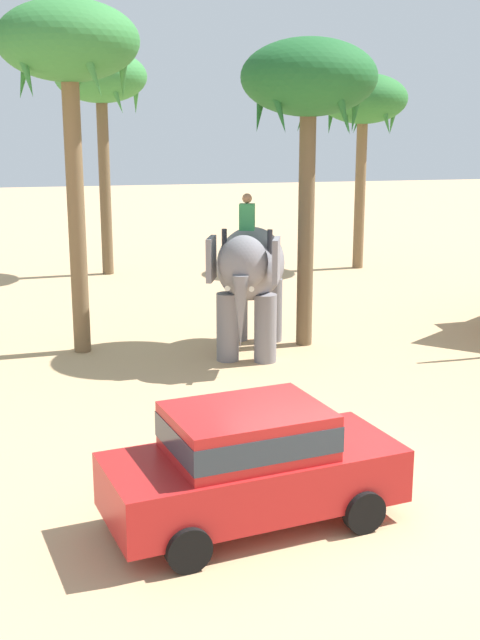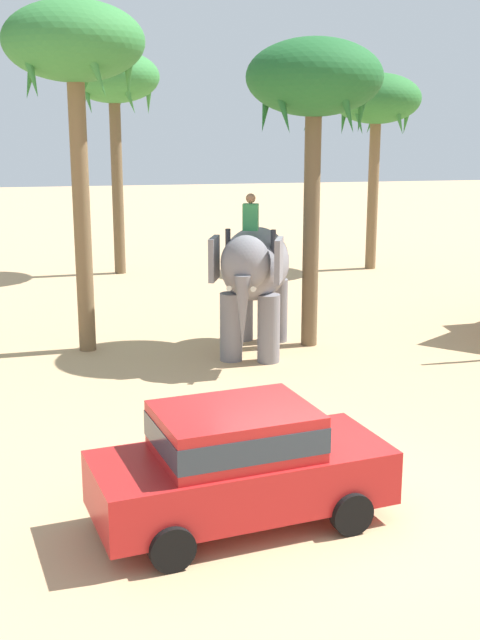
% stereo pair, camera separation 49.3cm
% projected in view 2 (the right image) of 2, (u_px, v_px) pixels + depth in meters
% --- Properties ---
extents(ground_plane, '(120.00, 120.00, 0.00)m').
position_uv_depth(ground_plane, '(311.00, 511.00, 11.84)').
color(ground_plane, tan).
extents(car_sedan_foreground, '(4.34, 2.41, 1.70)m').
position_uv_depth(car_sedan_foreground, '(239.00, 461.00, 11.27)').
color(car_sedan_foreground, red).
rests_on(car_sedan_foreground, ground).
extents(elephant_with_mahout, '(2.66, 4.01, 3.88)m').
position_uv_depth(elephant_with_mahout, '(254.00, 272.00, 19.35)').
color(elephant_with_mahout, slate).
rests_on(elephant_with_mahout, ground).
extents(palm_tree_behind_elephant, '(3.20, 3.20, 7.82)m').
position_uv_depth(palm_tree_behind_elephant, '(114.00, 83.00, 28.44)').
color(palm_tree_behind_elephant, brown).
rests_on(palm_tree_behind_elephant, ground).
extents(palm_tree_near_hut, '(3.20, 3.20, 8.10)m').
position_uv_depth(palm_tree_near_hut, '(74.00, 52.00, 18.42)').
color(palm_tree_near_hut, brown).
rests_on(palm_tree_near_hut, ground).
extents(palm_tree_left_of_road, '(3.20, 3.20, 7.34)m').
position_uv_depth(palm_tree_left_of_road, '(314.00, 85.00, 19.05)').
color(palm_tree_left_of_road, brown).
rests_on(palm_tree_left_of_road, ground).
extents(palm_tree_leaning_seaward, '(3.20, 3.20, 7.11)m').
position_uv_depth(palm_tree_leaning_seaward, '(376.00, 103.00, 29.55)').
color(palm_tree_leaning_seaward, brown).
rests_on(palm_tree_leaning_seaward, ground).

